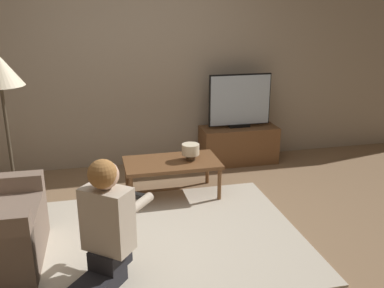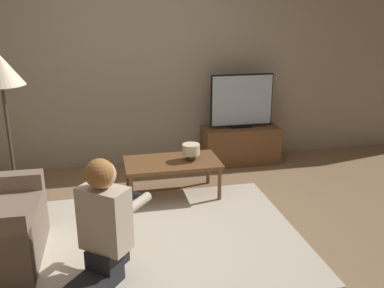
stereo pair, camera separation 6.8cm
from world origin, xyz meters
The scene contains 9 objects.
ground_plane centered at (0.00, 0.00, 0.00)m, with size 10.00×10.00×0.00m, color #896B4C.
wall_back centered at (0.00, 1.93, 1.30)m, with size 10.00×0.06×2.60m.
rug centered at (0.00, 0.00, 0.01)m, with size 2.34×1.88×0.02m.
tv_stand centered at (1.24, 1.65, 0.23)m, with size 0.95×0.40×0.46m.
tv centered at (1.24, 1.65, 0.79)m, with size 0.78×0.08×0.66m.
coffee_table centered at (0.24, 0.85, 0.34)m, with size 0.97×0.55×0.38m.
floor_lamp centered at (-1.26, 0.72, 1.30)m, with size 0.40×0.40×1.53m.
person_kneeling centered at (-0.48, -0.49, 0.48)m, with size 0.69×0.77×0.93m.
table_lamp centered at (0.43, 0.85, 0.49)m, with size 0.18×0.18×0.17m.
Camera 2 is at (-0.44, -3.20, 1.91)m, focal length 40.00 mm.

